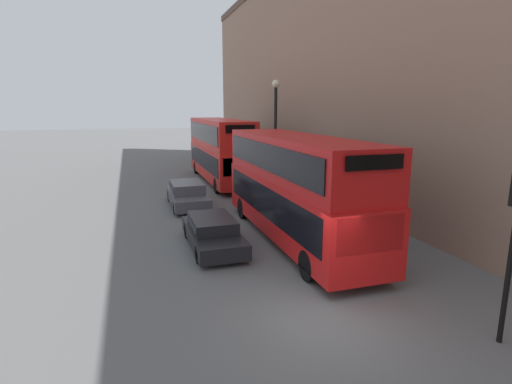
% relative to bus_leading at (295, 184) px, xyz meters
% --- Properties ---
extents(ground_plane, '(200.00, 200.00, 0.00)m').
position_rel_bus_leading_xyz_m(ground_plane, '(-1.60, -6.09, -2.37)').
color(ground_plane, '#5B5B5B').
extents(bus_leading, '(2.59, 10.87, 4.28)m').
position_rel_bus_leading_xyz_m(bus_leading, '(0.00, 0.00, 0.00)').
color(bus_leading, red).
rests_on(bus_leading, ground).
extents(bus_second_in_queue, '(2.59, 11.45, 4.54)m').
position_rel_bus_leading_xyz_m(bus_second_in_queue, '(0.00, 14.01, 0.13)').
color(bus_second_in_queue, red).
rests_on(bus_second_in_queue, ground).
extents(car_dark_sedan, '(1.80, 4.55, 1.21)m').
position_rel_bus_leading_xyz_m(car_dark_sedan, '(-3.40, 0.12, -1.71)').
color(car_dark_sedan, black).
rests_on(car_dark_sedan, ground).
extents(car_hatchback, '(1.88, 4.63, 1.34)m').
position_rel_bus_leading_xyz_m(car_hatchback, '(-3.40, 7.14, -1.65)').
color(car_hatchback, '#47474C').
rests_on(car_hatchback, ground).
extents(street_lamp, '(0.44, 0.44, 6.94)m').
position_rel_bus_leading_xyz_m(street_lamp, '(1.97, 7.68, 1.89)').
color(street_lamp, black).
rests_on(street_lamp, ground).
extents(pedestrian, '(0.36, 0.36, 1.83)m').
position_rel_bus_leading_xyz_m(pedestrian, '(2.81, 10.55, -1.52)').
color(pedestrian, '#26262D').
rests_on(pedestrian, ground).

